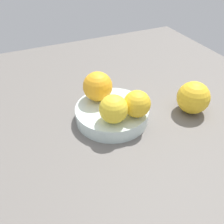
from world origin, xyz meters
The scene contains 6 objects.
ground_plane centered at (0.00, 0.00, -1.00)cm, with size 110.00×110.00×2.00cm, color #66605B.
fruit_bowl centered at (0.00, 0.00, 1.71)cm, with size 18.93×18.93×3.61cm.
orange_in_bowl_0 centered at (5.13, 1.75, 7.47)cm, with size 7.73×7.73×7.73cm, color #F9A823.
orange_in_bowl_1 centered at (-5.16, -4.18, 6.91)cm, with size 6.61×6.61×6.61cm, color yellow.
orange_in_bowl_2 centered at (-4.83, 1.78, 7.01)cm, with size 6.81×6.81×6.81cm, color yellow.
orange_loose_0 centered at (-5.78, -21.01, 4.34)cm, with size 8.68×8.68×8.68cm, color yellow.
Camera 1 is at (-45.99, 20.83, 41.17)cm, focal length 39.54 mm.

